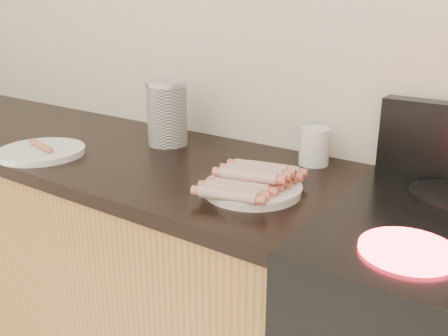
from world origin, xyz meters
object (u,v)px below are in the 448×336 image
Objects in this scene: canister at (167,113)px; mug at (314,146)px; main_plate at (252,190)px; side_plate at (41,152)px.

canister is 0.49m from mug.
main_plate is at bearing -24.30° from canister.
canister is at bearing 52.05° from side_plate.
side_plate is 0.83m from mug.
mug is (0.03, 0.29, 0.05)m from main_plate.
mug reaches higher than side_plate.
main_plate is at bearing 8.58° from side_plate.
main_plate is 1.17× the size of canister.
canister reaches higher than side_plate.
side_plate is at bearing -171.42° from main_plate.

